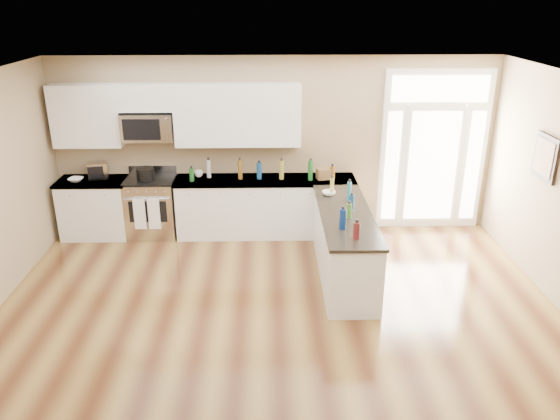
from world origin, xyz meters
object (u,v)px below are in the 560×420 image
object	(u,v)px
stockpot	(145,174)
kitchen_range	(152,207)
peninsula_cabinet	(344,247)
toaster_oven	(98,170)

from	to	relation	value
stockpot	kitchen_range	bearing A→B (deg)	53.78
peninsula_cabinet	stockpot	world-z (taller)	stockpot
toaster_oven	stockpot	bearing A→B (deg)	-25.60
peninsula_cabinet	toaster_oven	world-z (taller)	toaster_oven
kitchen_range	toaster_oven	distance (m)	1.02
peninsula_cabinet	toaster_oven	size ratio (longest dim) A/B	7.79
kitchen_range	stockpot	size ratio (longest dim) A/B	3.90
kitchen_range	peninsula_cabinet	bearing A→B (deg)	-26.52
toaster_oven	kitchen_range	bearing A→B (deg)	-21.15
peninsula_cabinet	kitchen_range	size ratio (longest dim) A/B	2.15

